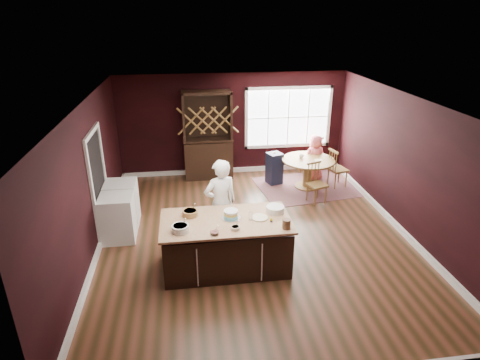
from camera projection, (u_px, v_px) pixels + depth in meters
name	position (u px, v px, depth m)	size (l,w,h in m)	color
room_shell	(255.00, 174.00, 7.48)	(7.00, 7.00, 7.00)	brown
window	(288.00, 117.00, 10.78)	(2.36, 0.10, 1.66)	white
doorway	(99.00, 185.00, 7.78)	(0.08, 1.26, 2.13)	white
kitchen_island	(226.00, 245.00, 6.90)	(2.19, 1.15, 0.92)	black
dining_table	(308.00, 167.00, 10.02)	(1.31, 1.31, 0.75)	olive
baker	(221.00, 204.00, 7.39)	(0.63, 0.42, 1.74)	white
layer_cake	(231.00, 214.00, 6.77)	(0.34, 0.34, 0.14)	white
bowl_blue	(180.00, 228.00, 6.36)	(0.28, 0.28, 0.11)	white
bowl_yellow	(190.00, 213.00, 6.84)	(0.27, 0.27, 0.10)	#A07D43
bowl_pink	(215.00, 233.00, 6.28)	(0.14, 0.14, 0.05)	silver
bowl_olive	(235.00, 228.00, 6.42)	(0.15, 0.15, 0.06)	beige
drinking_glass	(251.00, 216.00, 6.70)	(0.07, 0.07, 0.15)	silver
dinner_plate	(260.00, 218.00, 6.78)	(0.28, 0.28, 0.02)	#F8E4B4
white_tub	(275.00, 209.00, 6.97)	(0.31, 0.31, 0.11)	white
stoneware_crock	(286.00, 224.00, 6.43)	(0.14, 0.14, 0.16)	#473724
toy_figurine	(271.00, 220.00, 6.65)	(0.04, 0.04, 0.07)	#FFF219
rug	(307.00, 187.00, 10.23)	(2.39, 1.85, 0.01)	brown
chair_east	(338.00, 168.00, 10.09)	(0.42, 0.40, 1.01)	#905A21
chair_south	(317.00, 183.00, 9.24)	(0.41, 0.39, 0.97)	brown
chair_north	(311.00, 155.00, 10.82)	(0.46, 0.44, 1.10)	brown
seated_woman	(315.00, 158.00, 10.45)	(0.60, 0.39, 1.22)	#E86774
high_chair	(274.00, 168.00, 10.29)	(0.35, 0.35, 0.86)	black
toddler	(276.00, 154.00, 10.13)	(0.18, 0.14, 0.26)	#8CA5BF
table_plate	(318.00, 160.00, 9.85)	(0.19, 0.19, 0.01)	beige
table_cup	(301.00, 156.00, 10.00)	(0.12, 0.12, 0.09)	white
hutch	(208.00, 136.00, 10.41)	(1.26, 0.52, 2.31)	black
washer	(118.00, 218.00, 7.76)	(0.63, 0.61, 0.91)	silver
dryer	(122.00, 203.00, 8.34)	(0.64, 0.61, 0.92)	white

